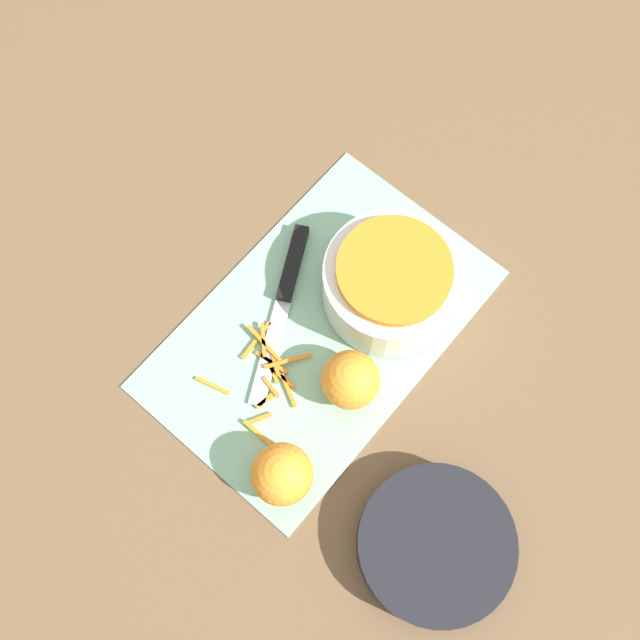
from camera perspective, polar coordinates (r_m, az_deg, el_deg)
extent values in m
plane|color=brown|center=(1.02, 0.00, -0.67)|extent=(4.00, 4.00, 0.00)
cube|color=#84B793|center=(1.01, 0.00, -0.61)|extent=(0.47, 0.30, 0.01)
cylinder|color=silver|center=(1.00, 5.45, 2.78)|extent=(0.18, 0.18, 0.08)
cylinder|color=orange|center=(0.96, 5.68, 3.77)|extent=(0.15, 0.15, 0.02)
cylinder|color=black|center=(0.95, 8.78, -16.55)|extent=(0.19, 0.19, 0.05)
cube|color=black|center=(1.04, -2.08, 4.33)|extent=(0.11, 0.07, 0.02)
cube|color=#B2B2B7|center=(1.00, -3.83, -2.49)|extent=(0.14, 0.09, 0.00)
sphere|color=orange|center=(0.93, -2.91, -11.65)|extent=(0.08, 0.08, 0.08)
sphere|color=orange|center=(0.95, 2.35, -4.58)|extent=(0.08, 0.08, 0.08)
cube|color=orange|center=(1.00, -8.16, -4.97)|extent=(0.02, 0.05, 0.00)
cube|color=orange|center=(0.98, -4.65, -7.51)|extent=(0.03, 0.02, 0.00)
cube|color=orange|center=(0.99, -3.57, -4.05)|extent=(0.02, 0.03, 0.00)
cube|color=orange|center=(0.97, -4.43, -8.85)|extent=(0.01, 0.06, 0.00)
cube|color=orange|center=(0.99, -2.52, -3.07)|extent=(0.06, 0.04, 0.00)
cube|color=orange|center=(0.99, -3.75, -5.14)|extent=(0.01, 0.03, 0.00)
cube|color=orange|center=(1.00, -4.29, -1.75)|extent=(0.01, 0.07, 0.00)
cube|color=orange|center=(0.99, -3.44, -3.33)|extent=(0.02, 0.03, 0.00)
cube|color=orange|center=(0.99, -2.41, -5.39)|extent=(0.03, 0.05, 0.00)
cube|color=orange|center=(0.98, -4.17, -6.11)|extent=(0.03, 0.01, 0.00)
cube|color=orange|center=(0.99, -2.84, -4.41)|extent=(0.01, 0.04, 0.00)
cube|color=orange|center=(1.01, -4.87, -1.55)|extent=(0.06, 0.01, 0.00)
cube|color=orange|center=(1.00, -4.34, -1.51)|extent=(0.04, 0.04, 0.00)
cube|color=orange|center=(1.00, -3.71, -3.25)|extent=(0.01, 0.05, 0.00)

